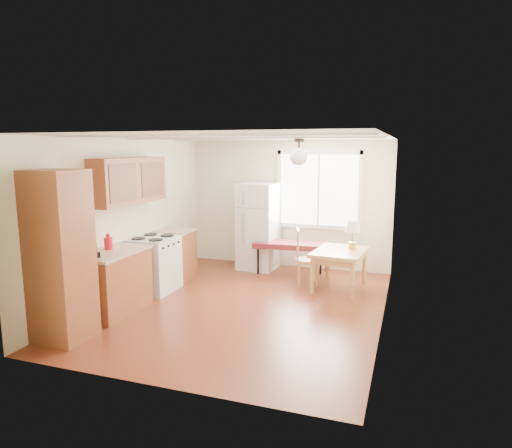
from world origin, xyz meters
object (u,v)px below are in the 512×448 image
at_px(dining_table, 340,256).
at_px(chair, 302,253).
at_px(refrigerator, 258,226).
at_px(bench, 290,246).

distance_m(dining_table, chair, 0.64).
distance_m(refrigerator, chair, 1.36).
height_order(refrigerator, bench, refrigerator).
distance_m(refrigerator, dining_table, 1.92).
bearing_deg(chair, refrigerator, 127.51).
bearing_deg(refrigerator, chair, -33.15).
xyz_separation_m(bench, chair, (0.38, -0.56, 0.01)).
height_order(refrigerator, dining_table, refrigerator).
xyz_separation_m(refrigerator, dining_table, (1.71, -0.81, -0.28)).
bearing_deg(bench, dining_table, -35.65).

